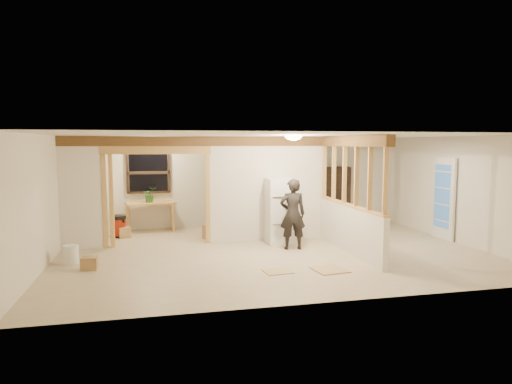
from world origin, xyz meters
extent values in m
cube|color=beige|center=(0.00, 0.00, -0.01)|extent=(9.00, 6.50, 0.01)
cube|color=white|center=(0.00, 0.00, 2.50)|extent=(9.00, 6.50, 0.01)
cube|color=silver|center=(0.00, 3.25, 1.25)|extent=(9.00, 0.01, 2.50)
cube|color=silver|center=(0.00, -3.25, 1.25)|extent=(9.00, 0.01, 2.50)
cube|color=silver|center=(-4.50, 0.00, 1.25)|extent=(0.01, 6.50, 2.50)
cube|color=silver|center=(4.50, 0.00, 1.25)|extent=(0.01, 6.50, 2.50)
cube|color=silver|center=(-4.05, 1.20, 1.25)|extent=(0.90, 0.12, 2.50)
cube|color=silver|center=(0.20, 1.20, 1.25)|extent=(2.80, 0.12, 2.50)
cube|color=tan|center=(-2.40, 1.20, 1.10)|extent=(2.46, 0.14, 2.20)
cube|color=brown|center=(-1.00, 1.20, 2.38)|extent=(7.00, 0.18, 0.22)
cube|color=brown|center=(1.60, -0.40, 2.38)|extent=(0.18, 3.30, 0.22)
cube|color=silver|center=(1.60, -0.40, 0.50)|extent=(0.12, 3.20, 1.00)
cube|color=tan|center=(1.60, -0.40, 1.66)|extent=(0.14, 3.20, 1.32)
cube|color=black|center=(-2.60, 3.17, 1.55)|extent=(1.12, 0.10, 1.10)
cube|color=white|center=(4.42, 0.40, 1.00)|extent=(0.12, 0.86, 2.00)
ellipsoid|color=#FFEABF|center=(0.30, -0.50, 2.48)|extent=(0.36, 0.36, 0.16)
ellipsoid|color=#FFEABF|center=(-2.50, 2.30, 2.48)|extent=(0.32, 0.32, 0.14)
ellipsoid|color=#FFD88C|center=(-2.00, 1.60, 2.18)|extent=(0.07, 0.07, 0.07)
cube|color=white|center=(0.41, 0.84, 0.76)|extent=(0.63, 0.61, 1.52)
imported|color=black|center=(0.49, 0.13, 0.78)|extent=(0.61, 0.44, 1.57)
cube|color=tan|center=(-2.57, 2.89, 0.40)|extent=(1.35, 0.85, 0.79)
imported|color=#2A5F2E|center=(-2.58, 2.83, 0.99)|extent=(0.43, 0.40, 0.40)
cylinder|color=#9B1D07|center=(-3.36, 2.34, 0.28)|extent=(0.44, 0.44, 0.56)
cube|color=black|center=(2.72, 3.04, 0.83)|extent=(0.83, 0.28, 1.66)
cylinder|color=silver|center=(-4.07, -0.10, 0.18)|extent=(0.35, 0.35, 0.36)
cube|color=#A98352|center=(-1.11, 1.63, 0.16)|extent=(0.46, 0.43, 0.32)
cube|color=#A98352|center=(-3.21, 2.24, 0.13)|extent=(0.35, 0.35, 0.27)
cube|color=#A98352|center=(-3.67, -0.61, 0.12)|extent=(0.31, 0.26, 0.24)
cube|color=tan|center=(0.66, -1.65, 0.01)|extent=(0.64, 0.64, 0.02)
cube|color=tan|center=(-0.30, -1.54, 0.01)|extent=(0.54, 0.46, 0.02)
camera|label=1|loc=(-2.48, -9.36, 2.33)|focal=32.00mm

